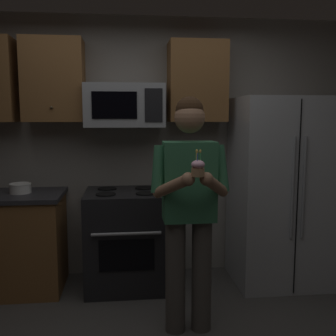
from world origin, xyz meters
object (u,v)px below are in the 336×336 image
at_px(person, 189,202).
at_px(oven_range, 126,239).
at_px(refrigerator, 281,191).
at_px(microwave, 125,106).
at_px(cupcake, 198,168).
at_px(bowl_large_white, 20,188).

bearing_deg(person, oven_range, 118.02).
xyz_separation_m(refrigerator, person, (-1.04, -0.83, 0.10)).
relative_size(microwave, cupcake, 4.26).
height_order(refrigerator, person, refrigerator).
bearing_deg(refrigerator, microwave, 173.97).
bearing_deg(bowl_large_white, refrigerator, -1.71).
distance_m(oven_range, person, 1.12).
relative_size(microwave, refrigerator, 0.41).
height_order(person, cupcake, person).
relative_size(refrigerator, bowl_large_white, 9.10).
bearing_deg(microwave, cupcake, -70.68).
xyz_separation_m(bowl_large_white, person, (1.42, -0.90, 0.03)).
bearing_deg(oven_range, microwave, 89.98).
bearing_deg(refrigerator, bowl_large_white, 178.29).
relative_size(microwave, person, 0.42).
bearing_deg(cupcake, person, 90.00).
height_order(oven_range, refrigerator, refrigerator).
height_order(oven_range, microwave, microwave).
height_order(bowl_large_white, person, person).
bearing_deg(refrigerator, cupcake, -131.99).
distance_m(bowl_large_white, cupcake, 1.91).
xyz_separation_m(oven_range, person, (0.46, -0.87, 0.53)).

